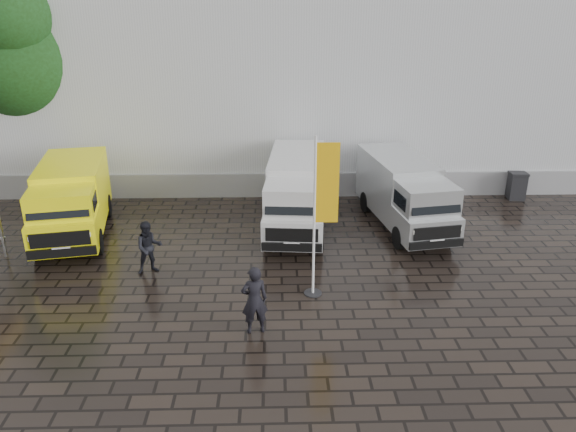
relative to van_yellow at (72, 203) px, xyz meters
name	(u,v)px	position (x,y,z in m)	size (l,w,h in m)	color
ground	(315,292)	(8.04, -4.16, -1.23)	(120.00, 120.00, 0.00)	black
exhibition_hall	(334,31)	(10.04, 11.84, 4.77)	(44.00, 16.00, 12.00)	silver
hall_plinth	(350,184)	(10.04, 3.79, -0.73)	(44.00, 0.15, 1.00)	gray
van_yellow	(72,203)	(0.00, 0.00, 0.00)	(2.04, 5.31, 2.45)	#FFF80D
van_white	(296,195)	(7.68, 0.54, 0.02)	(1.92, 5.75, 2.49)	silver
van_silver	(404,195)	(11.53, 0.54, -0.03)	(1.84, 5.52, 2.39)	silver
flagpole	(321,211)	(8.15, -4.24, 1.29)	(0.88, 0.50, 4.56)	black
tree	(19,48)	(-3.18, 5.37, 4.58)	(5.04, 5.04, 9.05)	black
wheelie_bin	(517,186)	(16.78, 3.27, -0.67)	(0.67, 0.67, 1.12)	black
person_front	(254,300)	(6.40, -6.07, -0.32)	(0.66, 0.43, 1.81)	black
person_tent	(149,247)	(3.15, -2.79, -0.40)	(0.80, 0.62, 1.64)	black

